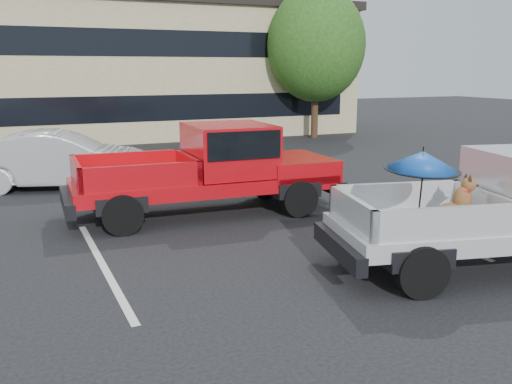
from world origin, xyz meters
The scene contains 8 objects.
ground centered at (0.00, 0.00, 0.00)m, with size 90.00×90.00×0.00m, color black.
stripe_left centered at (-3.00, 2.00, 0.00)m, with size 0.12×5.00×0.01m, color silver.
stripe_right centered at (3.00, 2.00, 0.00)m, with size 0.12×5.00×0.01m, color silver.
motel_building centered at (2.00, 20.99, 3.21)m, with size 20.40×8.40×6.30m.
tree_right centered at (9.00, 16.00, 4.21)m, with size 4.46×4.46×6.78m.
tree_back centered at (6.00, 24.00, 4.41)m, with size 4.68×4.68×7.11m.
red_pickup centered at (0.04, 4.48, 1.08)m, with size 6.06×2.42×1.97m.
silver_sedan centered at (-2.96, 8.75, 0.77)m, with size 1.63×4.67×1.54m, color #ABAEB3.
Camera 1 is at (-4.33, -7.16, 3.16)m, focal length 40.00 mm.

